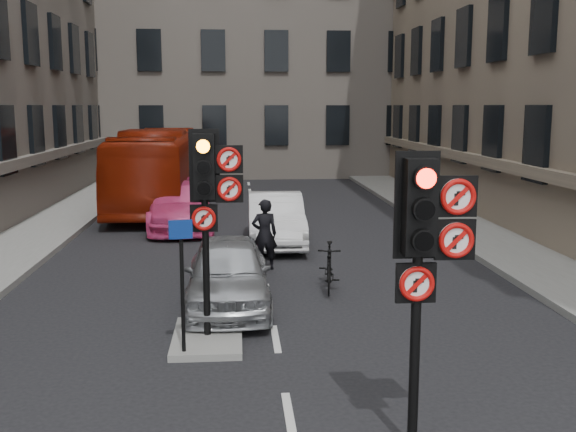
{
  "coord_description": "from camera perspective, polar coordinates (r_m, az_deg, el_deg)",
  "views": [
    {
      "loc": [
        -0.67,
        -6.39,
        4.08
      ],
      "look_at": [
        0.03,
        2.6,
        2.6
      ],
      "focal_mm": 42.0,
      "sensor_mm": 36.0,
      "label": 1
    }
  ],
  "objects": [
    {
      "name": "bus_red",
      "position": [
        27.67,
        -10.92,
        3.97
      ],
      "size": [
        2.7,
        11.35,
        3.16
      ],
      "primitive_type": "imported",
      "rotation": [
        0.0,
        0.0,
        -0.0
      ],
      "color": "maroon",
      "rests_on": "ground"
    },
    {
      "name": "car_pink",
      "position": [
        22.88,
        -9.15,
        0.86
      ],
      "size": [
        2.57,
        5.39,
        1.52
      ],
      "primitive_type": "imported",
      "rotation": [
        0.0,
        0.0,
        0.09
      ],
      "color": "#E64387",
      "rests_on": "ground"
    },
    {
      "name": "car_white",
      "position": [
        19.97,
        -1.06,
        -0.27
      ],
      "size": [
        1.64,
        4.57,
        1.5
      ],
      "primitive_type": "imported",
      "rotation": [
        0.0,
        0.0,
        -0.01
      ],
      "color": "white",
      "rests_on": "ground"
    },
    {
      "name": "pavement_right",
      "position": [
        20.4,
        18.35,
        -2.46
      ],
      "size": [
        3.0,
        50.0,
        0.16
      ],
      "primitive_type": "cube",
      "color": "gray",
      "rests_on": "ground"
    },
    {
      "name": "motorcycle",
      "position": [
        15.11,
        3.51,
        -4.31
      ],
      "size": [
        0.75,
        1.8,
        1.05
      ],
      "primitive_type": "imported",
      "rotation": [
        0.0,
        0.0,
        -0.15
      ],
      "color": "black",
      "rests_on": "ground"
    },
    {
      "name": "centre_island",
      "position": [
        12.09,
        -6.82,
        -10.17
      ],
      "size": [
        1.2,
        2.0,
        0.12
      ],
      "primitive_type": "cube",
      "color": "gray",
      "rests_on": "ground"
    },
    {
      "name": "car_silver",
      "position": [
        13.81,
        -5.1,
        -4.81
      ],
      "size": [
        1.7,
        4.21,
        1.43
      ],
      "primitive_type": "imported",
      "rotation": [
        0.0,
        0.0,
        0.0
      ],
      "color": "#9EA1A5",
      "rests_on": "ground"
    },
    {
      "name": "motorcyclist",
      "position": [
        16.87,
        -2.0,
        -1.57
      ],
      "size": [
        0.71,
        0.52,
        1.79
      ],
      "primitive_type": "imported",
      "rotation": [
        0.0,
        0.0,
        3.29
      ],
      "color": "black",
      "rests_on": "ground"
    },
    {
      "name": "building_far",
      "position": [
        44.79,
        -3.72,
        16.91
      ],
      "size": [
        30.0,
        14.0,
        20.0
      ],
      "primitive_type": "cube",
      "color": "#665E56",
      "rests_on": "ground"
    },
    {
      "name": "info_sign",
      "position": [
        10.91,
        -8.99,
        -4.32
      ],
      "size": [
        0.38,
        0.14,
        2.18
      ],
      "rotation": [
        0.0,
        0.0,
        0.19
      ],
      "color": "black",
      "rests_on": "centre_island"
    },
    {
      "name": "signal_near",
      "position": [
        7.83,
        11.6,
        -1.9
      ],
      "size": [
        0.91,
        0.4,
        3.58
      ],
      "color": "black",
      "rests_on": "ground"
    },
    {
      "name": "signal_far",
      "position": [
        11.47,
        -6.65,
        2.36
      ],
      "size": [
        0.91,
        0.4,
        3.58
      ],
      "color": "black",
      "rests_on": "centre_island"
    }
  ]
}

